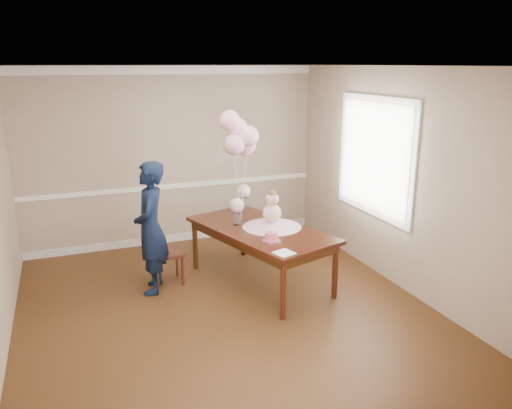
% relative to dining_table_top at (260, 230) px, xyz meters
% --- Properties ---
extents(floor, '(4.50, 5.00, 0.00)m').
position_rel_dining_table_top_xyz_m(floor, '(-0.65, -0.58, -0.71)').
color(floor, '#351D0D').
rests_on(floor, ground).
extents(ceiling, '(4.50, 5.00, 0.02)m').
position_rel_dining_table_top_xyz_m(ceiling, '(-0.65, -0.58, 1.99)').
color(ceiling, silver).
rests_on(ceiling, wall_back).
extents(wall_back, '(4.50, 0.02, 2.70)m').
position_rel_dining_table_top_xyz_m(wall_back, '(-0.65, 1.92, 0.64)').
color(wall_back, tan).
rests_on(wall_back, floor).
extents(wall_front, '(4.50, 0.02, 2.70)m').
position_rel_dining_table_top_xyz_m(wall_front, '(-0.65, -3.08, 0.64)').
color(wall_front, tan).
rests_on(wall_front, floor).
extents(wall_right, '(0.02, 5.00, 2.70)m').
position_rel_dining_table_top_xyz_m(wall_right, '(1.60, -0.58, 0.64)').
color(wall_right, tan).
rests_on(wall_right, floor).
extents(chair_rail_trim, '(4.50, 0.02, 0.07)m').
position_rel_dining_table_top_xyz_m(chair_rail_trim, '(-0.65, 1.91, 0.19)').
color(chair_rail_trim, white).
rests_on(chair_rail_trim, wall_back).
extents(crown_molding, '(4.50, 0.02, 0.12)m').
position_rel_dining_table_top_xyz_m(crown_molding, '(-0.65, 1.91, 1.92)').
color(crown_molding, white).
rests_on(crown_molding, wall_back).
extents(baseboard_trim, '(4.50, 0.02, 0.12)m').
position_rel_dining_table_top_xyz_m(baseboard_trim, '(-0.65, 1.91, -0.65)').
color(baseboard_trim, silver).
rests_on(baseboard_trim, floor).
extents(window_frame, '(0.02, 1.66, 1.56)m').
position_rel_dining_table_top_xyz_m(window_frame, '(1.57, -0.08, 0.84)').
color(window_frame, white).
rests_on(window_frame, wall_right).
extents(window_blinds, '(0.01, 1.50, 1.40)m').
position_rel_dining_table_top_xyz_m(window_blinds, '(1.56, -0.08, 0.84)').
color(window_blinds, silver).
rests_on(window_blinds, wall_right).
extents(dining_table_top, '(1.52, 2.17, 0.05)m').
position_rel_dining_table_top_xyz_m(dining_table_top, '(0.00, 0.00, 0.00)').
color(dining_table_top, black).
rests_on(dining_table_top, table_leg_fl).
extents(table_apron, '(1.40, 2.04, 0.10)m').
position_rel_dining_table_top_xyz_m(table_apron, '(0.00, 0.00, -0.07)').
color(table_apron, black).
rests_on(table_apron, table_leg_fl).
extents(table_leg_fl, '(0.09, 0.09, 0.69)m').
position_rel_dining_table_top_xyz_m(table_leg_fl, '(-0.13, -0.98, -0.37)').
color(table_leg_fl, black).
rests_on(table_leg_fl, floor).
extents(table_leg_fr, '(0.09, 0.09, 0.69)m').
position_rel_dining_table_top_xyz_m(table_leg_fr, '(0.66, -0.74, -0.37)').
color(table_leg_fr, black).
rests_on(table_leg_fr, floor).
extents(table_leg_bl, '(0.09, 0.09, 0.69)m').
position_rel_dining_table_top_xyz_m(table_leg_bl, '(-0.66, 0.74, -0.37)').
color(table_leg_bl, black).
rests_on(table_leg_bl, floor).
extents(table_leg_br, '(0.09, 0.09, 0.69)m').
position_rel_dining_table_top_xyz_m(table_leg_br, '(0.13, 0.98, -0.37)').
color(table_leg_br, black).
rests_on(table_leg_br, floor).
extents(baby_skirt, '(0.93, 0.93, 0.10)m').
position_rel_dining_table_top_xyz_m(baby_skirt, '(0.16, -0.00, 0.07)').
color(baby_skirt, '#D69EB8').
rests_on(baby_skirt, dining_table_top).
extents(baby_torso, '(0.24, 0.24, 0.24)m').
position_rel_dining_table_top_xyz_m(baby_torso, '(0.16, -0.00, 0.20)').
color(baby_torso, pink).
rests_on(baby_torso, baby_skirt).
extents(baby_head, '(0.17, 0.17, 0.17)m').
position_rel_dining_table_top_xyz_m(baby_head, '(0.16, -0.00, 0.39)').
color(baby_head, '#DFAA99').
rests_on(baby_head, baby_torso).
extents(baby_hair, '(0.12, 0.12, 0.12)m').
position_rel_dining_table_top_xyz_m(baby_hair, '(0.16, -0.00, 0.45)').
color(baby_hair, brown).
rests_on(baby_hair, baby_head).
extents(cake_platter, '(0.27, 0.27, 0.01)m').
position_rel_dining_table_top_xyz_m(cake_platter, '(-0.06, -0.48, 0.03)').
color(cake_platter, silver).
rests_on(cake_platter, dining_table_top).
extents(birthday_cake, '(0.18, 0.18, 0.10)m').
position_rel_dining_table_top_xyz_m(birthday_cake, '(-0.06, -0.48, 0.08)').
color(birthday_cake, '#E9496F').
rests_on(birthday_cake, cake_platter).
extents(cake_flower_a, '(0.03, 0.03, 0.03)m').
position_rel_dining_table_top_xyz_m(cake_flower_a, '(-0.06, -0.48, 0.15)').
color(cake_flower_a, silver).
rests_on(cake_flower_a, birthday_cake).
extents(cake_flower_b, '(0.03, 0.03, 0.03)m').
position_rel_dining_table_top_xyz_m(cake_flower_b, '(-0.03, -0.45, 0.15)').
color(cake_flower_b, white).
rests_on(cake_flower_b, birthday_cake).
extents(rose_vase_near, '(0.12, 0.12, 0.16)m').
position_rel_dining_table_top_xyz_m(rose_vase_near, '(-0.23, 0.24, 0.10)').
color(rose_vase_near, silver).
rests_on(rose_vase_near, dining_table_top).
extents(roses_near, '(0.19, 0.19, 0.19)m').
position_rel_dining_table_top_xyz_m(roses_near, '(-0.23, 0.24, 0.28)').
color(roses_near, beige).
rests_on(roses_near, rose_vase_near).
extents(rose_vase_far, '(0.12, 0.12, 0.16)m').
position_rel_dining_table_top_xyz_m(rose_vase_far, '(0.11, 0.91, 0.10)').
color(rose_vase_far, white).
rests_on(rose_vase_far, dining_table_top).
extents(roses_far, '(0.19, 0.19, 0.19)m').
position_rel_dining_table_top_xyz_m(roses_far, '(0.11, 0.91, 0.28)').
color(roses_far, '#FFD5DC').
rests_on(roses_far, rose_vase_far).
extents(napkin, '(0.25, 0.25, 0.01)m').
position_rel_dining_table_top_xyz_m(napkin, '(-0.08, -0.90, 0.03)').
color(napkin, white).
rests_on(napkin, dining_table_top).
extents(balloon_weight, '(0.05, 0.05, 0.02)m').
position_rel_dining_table_top_xyz_m(balloon_weight, '(-0.07, 0.54, 0.03)').
color(balloon_weight, silver).
rests_on(balloon_weight, dining_table_top).
extents(balloon_a, '(0.27, 0.27, 0.27)m').
position_rel_dining_table_top_xyz_m(balloon_a, '(-0.16, 0.52, 1.01)').
color(balloon_a, '#E3A1BD').
rests_on(balloon_a, balloon_ribbon_a).
extents(balloon_b, '(0.27, 0.27, 0.27)m').
position_rel_dining_table_top_xyz_m(balloon_b, '(0.04, 0.53, 1.10)').
color(balloon_b, '#FFB4DC').
rests_on(balloon_b, balloon_ribbon_b).
extents(balloon_c, '(0.27, 0.27, 0.27)m').
position_rel_dining_table_top_xyz_m(balloon_c, '(-0.08, 0.64, 1.20)').
color(balloon_c, '#FEB4DB').
rests_on(balloon_c, balloon_ribbon_c).
extents(balloon_d, '(0.27, 0.27, 0.27)m').
position_rel_dining_table_top_xyz_m(balloon_d, '(-0.18, 0.63, 1.30)').
color(balloon_d, '#FFB4C6').
rests_on(balloon_d, balloon_ribbon_d).
extents(balloon_e, '(0.27, 0.27, 0.27)m').
position_rel_dining_table_top_xyz_m(balloon_e, '(0.05, 0.66, 0.96)').
color(balloon_e, '#EDA7CA').
rests_on(balloon_e, balloon_ribbon_e).
extents(balloon_ribbon_a, '(0.09, 0.03, 0.82)m').
position_rel_dining_table_top_xyz_m(balloon_ribbon_a, '(-0.11, 0.53, 0.45)').
color(balloon_ribbon_a, white).
rests_on(balloon_ribbon_a, balloon_weight).
extents(balloon_ribbon_b, '(0.11, 0.02, 0.92)m').
position_rel_dining_table_top_xyz_m(balloon_ribbon_b, '(-0.01, 0.54, 0.50)').
color(balloon_ribbon_b, white).
rests_on(balloon_ribbon_b, balloon_weight).
extents(balloon_ribbon_c, '(0.01, 0.10, 1.02)m').
position_rel_dining_table_top_xyz_m(balloon_ribbon_c, '(-0.07, 0.59, 0.54)').
color(balloon_ribbon_c, white).
rests_on(balloon_ribbon_c, balloon_weight).
extents(balloon_ribbon_d, '(0.11, 0.08, 1.11)m').
position_rel_dining_table_top_xyz_m(balloon_ribbon_d, '(-0.12, 0.59, 0.59)').
color(balloon_ribbon_d, white).
rests_on(balloon_ribbon_d, balloon_weight).
extents(balloon_ribbon_e, '(0.11, 0.11, 0.76)m').
position_rel_dining_table_top_xyz_m(balloon_ribbon_e, '(-0.01, 0.60, 0.42)').
color(balloon_ribbon_e, white).
rests_on(balloon_ribbon_e, balloon_weight).
extents(dining_chair_seat, '(0.40, 0.40, 0.04)m').
position_rel_dining_table_top_xyz_m(dining_chair_seat, '(-1.11, 0.43, -0.31)').
color(dining_chair_seat, '#37150F').
rests_on(dining_chair_seat, chair_leg_fl).
extents(chair_leg_fl, '(0.04, 0.04, 0.39)m').
position_rel_dining_table_top_xyz_m(chair_leg_fl, '(-1.27, 0.27, -0.52)').
color(chair_leg_fl, '#311C0D').
rests_on(chair_leg_fl, floor).
extents(chair_leg_fr, '(0.04, 0.04, 0.39)m').
position_rel_dining_table_top_xyz_m(chair_leg_fr, '(-0.95, 0.27, -0.52)').
color(chair_leg_fr, '#34120E').
rests_on(chair_leg_fr, floor).
extents(chair_leg_bl, '(0.04, 0.04, 0.39)m').
position_rel_dining_table_top_xyz_m(chair_leg_bl, '(-1.27, 0.60, -0.52)').
color(chair_leg_bl, '#34140E').
rests_on(chair_leg_bl, floor).
extents(chair_leg_br, '(0.04, 0.04, 0.39)m').
position_rel_dining_table_top_xyz_m(chair_leg_br, '(-0.95, 0.60, -0.52)').
color(chair_leg_br, '#3C1F10').
rests_on(chair_leg_br, floor).
extents(chair_back_post_l, '(0.04, 0.04, 0.50)m').
position_rel_dining_table_top_xyz_m(chair_back_post_l, '(-1.29, 0.27, -0.05)').
color(chair_back_post_l, '#351D0E').
rests_on(chair_back_post_l, dining_chair_seat).
extents(chair_back_post_r, '(0.04, 0.04, 0.50)m').
position_rel_dining_table_top_xyz_m(chair_back_post_r, '(-1.29, 0.60, -0.05)').
color(chair_back_post_r, '#33170D').
rests_on(chair_back_post_r, dining_chair_seat).
extents(chair_slat_low, '(0.03, 0.36, 0.04)m').
position_rel_dining_table_top_xyz_m(chair_slat_low, '(-1.29, 0.43, -0.16)').
color(chair_slat_low, '#34160E').
rests_on(chair_slat_low, dining_chair_seat).
extents(chair_slat_mid, '(0.03, 0.36, 0.04)m').
position_rel_dining_table_top_xyz_m(chair_slat_mid, '(-1.29, 0.43, -0.01)').
color(chair_slat_mid, '#39120F').
rests_on(chair_slat_mid, dining_chair_seat).
extents(chair_slat_top, '(0.03, 0.36, 0.04)m').
position_rel_dining_table_top_xyz_m(chair_slat_top, '(-1.29, 0.43, 0.13)').
color(chair_slat_top, '#3E1911').
rests_on(chair_slat_top, dining_chair_seat).
extents(woman, '(0.54, 0.68, 1.63)m').
position_rel_dining_table_top_xyz_m(woman, '(-1.32, 0.27, 0.10)').
color(woman, black).
rests_on(woman, floor).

